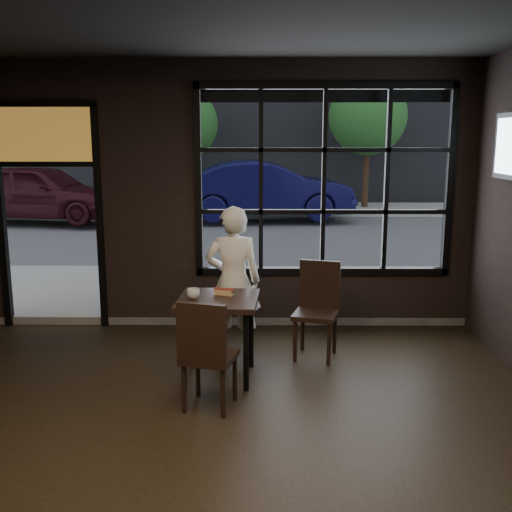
{
  "coord_description": "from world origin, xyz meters",
  "views": [
    {
      "loc": [
        0.44,
        -3.67,
        2.34
      ],
      "look_at": [
        0.4,
        2.2,
        1.15
      ],
      "focal_mm": 42.0,
      "sensor_mm": 36.0,
      "label": 1
    }
  ],
  "objects_px": {
    "man": "(233,281)",
    "navy_car": "(265,190)",
    "cafe_table": "(219,338)",
    "chair_near": "(210,353)"
  },
  "relations": [
    {
      "from": "man",
      "to": "navy_car",
      "type": "bearing_deg",
      "value": -94.13
    },
    {
      "from": "man",
      "to": "cafe_table",
      "type": "bearing_deg",
      "value": 78.28
    },
    {
      "from": "cafe_table",
      "to": "man",
      "type": "relative_size",
      "value": 0.5
    },
    {
      "from": "chair_near",
      "to": "man",
      "type": "xyz_separation_m",
      "value": [
        0.15,
        1.31,
        0.31
      ]
    },
    {
      "from": "navy_car",
      "to": "man",
      "type": "bearing_deg",
      "value": 172.36
    },
    {
      "from": "chair_near",
      "to": "navy_car",
      "type": "xyz_separation_m",
      "value": [
        0.57,
        11.34,
        0.38
      ]
    },
    {
      "from": "chair_near",
      "to": "cafe_table",
      "type": "bearing_deg",
      "value": -78.75
    },
    {
      "from": "cafe_table",
      "to": "man",
      "type": "height_order",
      "value": "man"
    },
    {
      "from": "cafe_table",
      "to": "navy_car",
      "type": "xyz_separation_m",
      "value": [
        0.54,
        10.69,
        0.47
      ]
    },
    {
      "from": "chair_near",
      "to": "man",
      "type": "bearing_deg",
      "value": -82.3
    }
  ]
}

